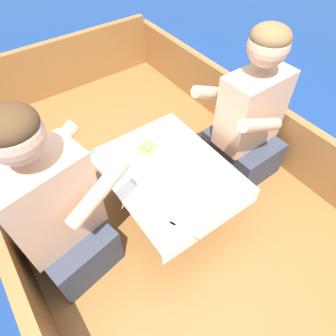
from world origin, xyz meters
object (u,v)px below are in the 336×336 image
(person_starboard, at_px, (248,120))
(coffee_cup_starboard, at_px, (163,216))
(person_port, at_px, (56,213))
(sandwich, at_px, (147,148))
(tin_can, at_px, (163,173))
(coffee_cup_port, at_px, (166,133))

(person_starboard, height_order, coffee_cup_starboard, person_starboard)
(person_port, relative_size, person_starboard, 1.02)
(person_starboard, bearing_deg, sandwich, -17.93)
(sandwich, relative_size, tin_can, 1.86)
(person_port, distance_m, coffee_cup_starboard, 0.50)
(person_starboard, relative_size, coffee_cup_port, 10.88)
(person_port, bearing_deg, coffee_cup_starboard, -46.13)
(person_starboard, distance_m, coffee_cup_starboard, 0.86)
(coffee_cup_starboard, distance_m, tin_can, 0.28)
(coffee_cup_port, relative_size, coffee_cup_starboard, 0.99)
(person_port, xyz_separation_m, sandwich, (0.60, 0.14, -0.04))
(person_starboard, relative_size, sandwich, 8.01)
(person_port, xyz_separation_m, person_starboard, (1.23, -0.05, -0.01))
(person_port, relative_size, tin_can, 15.23)
(person_port, height_order, coffee_cup_starboard, person_port)
(sandwich, bearing_deg, person_starboard, -16.82)
(person_port, relative_size, coffee_cup_port, 11.14)
(sandwich, relative_size, coffee_cup_starboard, 1.35)
(coffee_cup_port, bearing_deg, sandwich, -165.75)
(person_starboard, bearing_deg, coffee_cup_starboard, 15.18)
(coffee_cup_starboard, bearing_deg, coffee_cup_port, 52.97)
(coffee_cup_port, bearing_deg, coffee_cup_starboard, -127.03)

